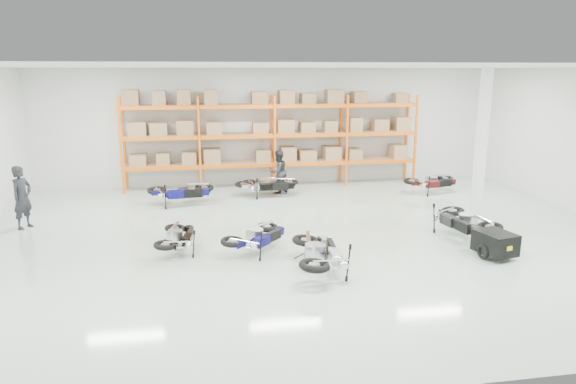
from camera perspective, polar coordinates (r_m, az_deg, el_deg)
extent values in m
plane|color=#AABDAD|center=(14.00, 2.11, -5.00)|extent=(18.00, 18.00, 0.00)
plane|color=white|center=(13.29, 2.28, 13.75)|extent=(18.00, 18.00, 0.00)
plane|color=silver|center=(20.30, -1.88, 7.25)|extent=(18.00, 0.00, 18.00)
plane|color=silver|center=(6.94, 14.12, -5.17)|extent=(18.00, 0.00, 18.00)
cube|color=#FF630D|center=(19.40, -18.12, 4.82)|extent=(0.08, 0.08, 3.50)
cube|color=#FF630D|center=(20.28, -17.77, 5.19)|extent=(0.08, 0.08, 3.50)
cube|color=#FF630D|center=(19.19, -9.80, 5.20)|extent=(0.08, 0.08, 3.50)
cube|color=#FF630D|center=(20.08, -9.80, 5.56)|extent=(0.08, 0.08, 3.50)
cube|color=#FF630D|center=(19.38, -1.46, 5.47)|extent=(0.08, 0.08, 3.50)
cube|color=#FF630D|center=(20.26, -1.83, 5.81)|extent=(0.08, 0.08, 3.50)
cube|color=#FF630D|center=(19.97, 6.56, 5.62)|extent=(0.08, 0.08, 3.50)
cube|color=#FF630D|center=(20.82, 5.87, 5.96)|extent=(0.08, 0.08, 3.50)
cube|color=#FF630D|center=(20.92, 13.98, 5.66)|extent=(0.08, 0.08, 3.50)
cube|color=#FF630D|center=(21.74, 13.04, 5.99)|extent=(0.08, 0.08, 3.50)
cube|color=#FF630D|center=(19.38, -13.84, 2.54)|extent=(2.70, 0.08, 0.12)
cube|color=#FF630D|center=(20.26, -13.67, 3.01)|extent=(2.70, 0.08, 0.12)
cube|color=#A47D54|center=(19.81, -13.77, 2.98)|extent=(2.68, 0.88, 0.02)
cube|color=#A47D54|center=(19.77, -13.80, 3.63)|extent=(2.40, 0.70, 0.44)
cube|color=#FF630D|center=(19.37, -5.55, 2.86)|extent=(2.70, 0.08, 0.12)
cube|color=#FF630D|center=(20.25, -5.74, 3.32)|extent=(2.70, 0.08, 0.12)
cube|color=#A47D54|center=(19.80, -5.65, 3.29)|extent=(2.68, 0.88, 0.02)
cube|color=#A47D54|center=(19.76, -5.67, 3.95)|extent=(2.40, 0.70, 0.44)
cube|color=#FF630D|center=(19.76, 2.58, 3.12)|extent=(2.70, 0.08, 0.12)
cube|color=#FF630D|center=(20.63, 2.05, 3.56)|extent=(2.70, 0.08, 0.12)
cube|color=#A47D54|center=(20.18, 2.31, 3.54)|extent=(2.68, 0.88, 0.02)
cube|color=#A47D54|center=(20.14, 2.32, 4.18)|extent=(2.40, 0.70, 0.44)
cube|color=#FF630D|center=(20.53, 10.26, 3.30)|extent=(2.70, 0.08, 0.12)
cube|color=#FF630D|center=(21.36, 9.45, 3.73)|extent=(2.70, 0.08, 0.12)
cube|color=#A47D54|center=(20.93, 9.85, 3.71)|extent=(2.68, 0.88, 0.02)
cube|color=#A47D54|center=(20.90, 9.88, 4.33)|extent=(2.40, 0.70, 0.44)
cube|color=#FF630D|center=(19.21, -14.03, 5.76)|extent=(2.70, 0.08, 0.12)
cube|color=#FF630D|center=(20.10, -13.85, 6.09)|extent=(2.70, 0.08, 0.12)
cube|color=#A47D54|center=(19.65, -13.95, 6.13)|extent=(2.68, 0.88, 0.02)
cube|color=#A47D54|center=(19.62, -13.98, 6.80)|extent=(2.40, 0.70, 0.44)
cube|color=#FF630D|center=(19.20, -5.63, 6.09)|extent=(2.70, 0.08, 0.12)
cube|color=#FF630D|center=(20.09, -5.81, 6.41)|extent=(2.70, 0.08, 0.12)
cube|color=#A47D54|center=(19.64, -5.73, 6.45)|extent=(2.68, 0.88, 0.02)
cube|color=#A47D54|center=(19.61, -5.74, 7.12)|extent=(2.40, 0.70, 0.44)
cube|color=#FF630D|center=(19.59, 2.62, 6.29)|extent=(2.70, 0.08, 0.12)
cube|color=#FF630D|center=(20.47, 2.08, 6.59)|extent=(2.70, 0.08, 0.12)
cube|color=#A47D54|center=(20.02, 2.34, 6.64)|extent=(2.68, 0.88, 0.02)
cube|color=#A47D54|center=(20.00, 2.35, 7.30)|extent=(2.40, 0.70, 0.44)
cube|color=#FF630D|center=(20.37, 10.39, 6.35)|extent=(2.70, 0.08, 0.12)
cube|color=#FF630D|center=(21.21, 9.56, 6.66)|extent=(2.70, 0.08, 0.12)
cube|color=#A47D54|center=(20.78, 9.97, 6.70)|extent=(2.68, 0.88, 0.02)
cube|color=#A47D54|center=(20.76, 10.00, 7.33)|extent=(2.40, 0.70, 0.44)
cube|color=#FF630D|center=(19.10, -14.21, 9.03)|extent=(2.70, 0.08, 0.12)
cube|color=#FF630D|center=(20.00, -14.02, 9.22)|extent=(2.70, 0.08, 0.12)
cube|color=#A47D54|center=(19.55, -14.13, 9.33)|extent=(2.68, 0.88, 0.02)
cube|color=#A47D54|center=(19.53, -14.17, 10.00)|extent=(2.40, 0.70, 0.44)
cube|color=#FF630D|center=(19.09, -5.70, 9.37)|extent=(2.70, 0.08, 0.12)
cube|color=#FF630D|center=(19.99, -5.89, 9.54)|extent=(2.70, 0.08, 0.12)
cube|color=#A47D54|center=(19.54, -5.80, 9.66)|extent=(2.68, 0.88, 0.02)
cube|color=#A47D54|center=(19.52, -5.82, 10.33)|extent=(2.40, 0.70, 0.44)
cube|color=#FF630D|center=(19.49, 2.65, 9.50)|extent=(2.70, 0.08, 0.12)
cube|color=#FF630D|center=(20.37, 2.11, 9.67)|extent=(2.70, 0.08, 0.12)
cube|color=#A47D54|center=(19.92, 2.37, 9.79)|extent=(2.68, 0.88, 0.02)
cube|color=#A47D54|center=(19.91, 2.38, 10.45)|extent=(2.40, 0.70, 0.44)
cube|color=#FF630D|center=(20.27, 10.52, 9.44)|extent=(2.70, 0.08, 0.12)
cube|color=#FF630D|center=(21.11, 9.68, 9.62)|extent=(2.70, 0.08, 0.12)
cube|color=#A47D54|center=(20.69, 10.10, 9.73)|extent=(2.68, 0.88, 0.02)
cube|color=#A47D54|center=(20.67, 10.12, 10.36)|extent=(2.40, 0.70, 0.44)
cube|color=white|center=(15.80, 20.65, 4.66)|extent=(0.25, 0.25, 4.50)
cube|color=black|center=(13.34, 22.04, -5.24)|extent=(0.88, 1.03, 0.52)
cube|color=yellow|center=(12.98, 23.07, -5.84)|extent=(0.15, 0.05, 0.10)
torus|color=black|center=(13.22, 20.63, -6.15)|extent=(0.08, 0.36, 0.36)
torus|color=black|center=(13.58, 23.26, -5.86)|extent=(0.08, 0.36, 0.36)
cylinder|color=black|center=(13.82, 20.74, -4.28)|extent=(0.22, 0.84, 0.04)
imported|color=#21222A|center=(16.36, -27.44, -0.53)|extent=(0.68, 0.78, 1.81)
imported|color=#202229|center=(18.81, -1.09, 2.28)|extent=(0.98, 0.95, 1.59)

